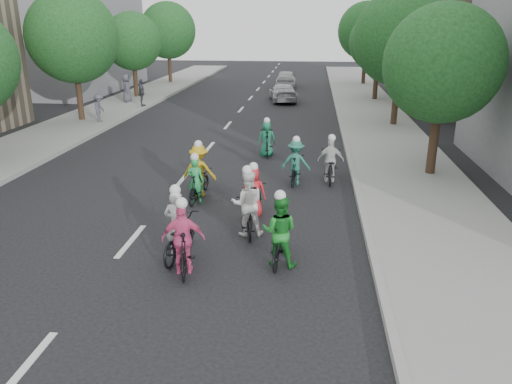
% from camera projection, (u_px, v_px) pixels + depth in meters
% --- Properties ---
extents(ground, '(120.00, 120.00, 0.00)m').
position_uv_depth(ground, '(131.00, 241.00, 12.77)').
color(ground, black).
rests_on(ground, ground).
extents(sidewalk_left, '(4.00, 80.00, 0.15)m').
position_uv_depth(sidewalk_left, '(39.00, 141.00, 22.99)').
color(sidewalk_left, gray).
rests_on(sidewalk_left, ground).
extents(curb_left, '(0.18, 80.00, 0.18)m').
position_uv_depth(curb_left, '(79.00, 142.00, 22.78)').
color(curb_left, '#999993').
rests_on(curb_left, ground).
extents(sidewalk_right, '(4.00, 80.00, 0.15)m').
position_uv_depth(sidewalk_right, '(393.00, 151.00, 21.29)').
color(sidewalk_right, gray).
rests_on(sidewalk_right, ground).
extents(curb_right, '(0.18, 80.00, 0.18)m').
position_uv_depth(curb_right, '(347.00, 149.00, 21.49)').
color(curb_right, '#999993').
rests_on(curb_right, ground).
extents(bldg_sw, '(10.00, 14.00, 8.00)m').
position_uv_depth(bldg_sw, '(55.00, 38.00, 39.47)').
color(bldg_sw, slate).
rests_on(bldg_sw, ground).
extents(bldg_se, '(10.00, 14.00, 8.00)m').
position_uv_depth(bldg_se, '(493.00, 42.00, 32.31)').
color(bldg_se, gray).
rests_on(bldg_se, ground).
extents(tree_l_3, '(4.80, 4.80, 6.93)m').
position_uv_depth(tree_l_3, '(73.00, 37.00, 26.26)').
color(tree_l_3, black).
rests_on(tree_l_3, ground).
extents(tree_l_4, '(4.00, 4.00, 5.97)m').
position_uv_depth(tree_l_4, '(133.00, 41.00, 34.89)').
color(tree_l_4, black).
rests_on(tree_l_4, ground).
extents(tree_l_5, '(4.80, 4.80, 6.93)m').
position_uv_depth(tree_l_5, '(168.00, 31.00, 43.17)').
color(tree_l_5, black).
rests_on(tree_l_5, ground).
extents(tree_r_0, '(4.00, 4.00, 5.97)m').
position_uv_depth(tree_r_0, '(443.00, 64.00, 16.74)').
color(tree_r_0, black).
rests_on(tree_r_0, ground).
extents(tree_r_1, '(4.80, 4.80, 6.93)m').
position_uv_depth(tree_r_1, '(401.00, 38.00, 25.02)').
color(tree_r_1, black).
rests_on(tree_r_1, ground).
extents(tree_r_2, '(4.00, 4.00, 5.97)m').
position_uv_depth(tree_r_2, '(379.00, 42.00, 33.65)').
color(tree_r_2, black).
rests_on(tree_r_2, ground).
extents(tree_r_3, '(4.80, 4.80, 6.93)m').
position_uv_depth(tree_r_3, '(367.00, 31.00, 41.92)').
color(tree_r_3, black).
rests_on(tree_r_3, ground).
extents(cyclist_0, '(0.86, 1.97, 1.83)m').
position_uv_depth(cyclist_0, '(178.00, 233.00, 11.75)').
color(cyclist_0, black).
rests_on(cyclist_0, ground).
extents(cyclist_1, '(0.87, 1.69, 1.82)m').
position_uv_depth(cyclist_1, '(280.00, 236.00, 11.37)').
color(cyclist_1, black).
rests_on(cyclist_1, ground).
extents(cyclist_2, '(1.13, 1.58, 1.82)m').
position_uv_depth(cyclist_2, '(200.00, 175.00, 15.91)').
color(cyclist_2, black).
rests_on(cyclist_2, ground).
extents(cyclist_3, '(1.01, 1.78, 1.78)m').
position_uv_depth(cyclist_3, '(184.00, 245.00, 11.03)').
color(cyclist_3, black).
rests_on(cyclist_3, ground).
extents(cyclist_4, '(0.75, 1.63, 1.59)m').
position_uv_depth(cyclist_4, '(254.00, 196.00, 14.37)').
color(cyclist_4, black).
rests_on(cyclist_4, ground).
extents(cyclist_5, '(0.57, 1.54, 1.59)m').
position_uv_depth(cyclist_5, '(196.00, 185.00, 15.34)').
color(cyclist_5, black).
rests_on(cyclist_5, ground).
extents(cyclist_6, '(0.96, 1.75, 1.90)m').
position_uv_depth(cyclist_6, '(248.00, 210.00, 12.99)').
color(cyclist_6, black).
rests_on(cyclist_6, ground).
extents(cyclist_7, '(1.07, 1.70, 1.70)m').
position_uv_depth(cyclist_7, '(296.00, 165.00, 17.04)').
color(cyclist_7, black).
rests_on(cyclist_7, ground).
extents(cyclist_8, '(0.91, 1.98, 1.69)m').
position_uv_depth(cyclist_8, '(330.00, 164.00, 17.38)').
color(cyclist_8, black).
rests_on(cyclist_8, ground).
extents(cyclist_9, '(0.77, 1.86, 1.62)m').
position_uv_depth(cyclist_9, '(267.00, 141.00, 20.62)').
color(cyclist_9, black).
rests_on(cyclist_9, ground).
extents(follow_car_lead, '(2.41, 4.43, 1.22)m').
position_uv_depth(follow_car_lead, '(283.00, 93.00, 34.55)').
color(follow_car_lead, '#AEAEB3').
rests_on(follow_car_lead, ground).
extents(follow_car_trail, '(1.79, 4.17, 1.40)m').
position_uv_depth(follow_car_trail, '(286.00, 79.00, 42.06)').
color(follow_car_trail, silver).
rests_on(follow_car_trail, ground).
extents(spectator_0, '(0.59, 0.98, 1.50)m').
position_uv_depth(spectator_0, '(99.00, 108.00, 26.74)').
color(spectator_0, '#52525F').
rests_on(spectator_0, sidewalk_left).
extents(spectator_1, '(0.73, 1.08, 1.71)m').
position_uv_depth(spectator_1, '(142.00, 93.00, 31.58)').
color(spectator_1, '#4A4B56').
rests_on(spectator_1, sidewalk_left).
extents(spectator_2, '(0.82, 1.03, 1.83)m').
position_uv_depth(spectator_2, '(127.00, 88.00, 33.28)').
color(spectator_2, '#4D4C59').
rests_on(spectator_2, sidewalk_left).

